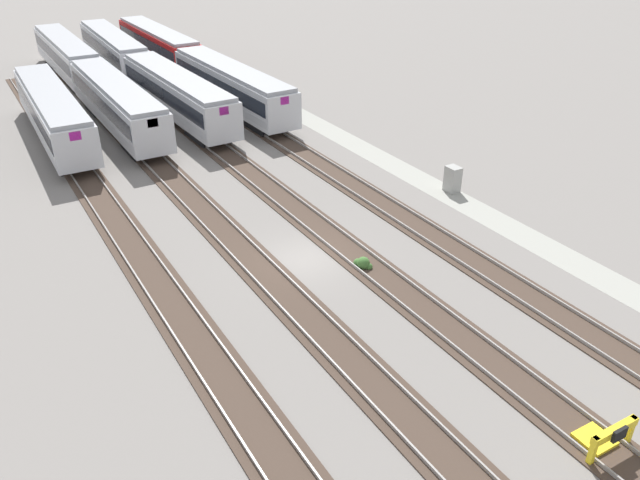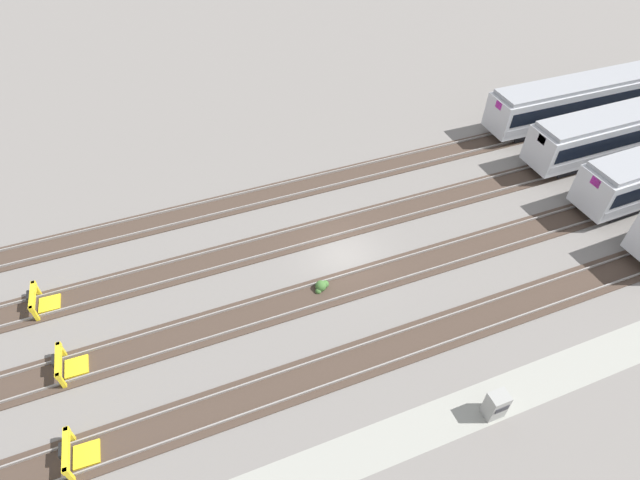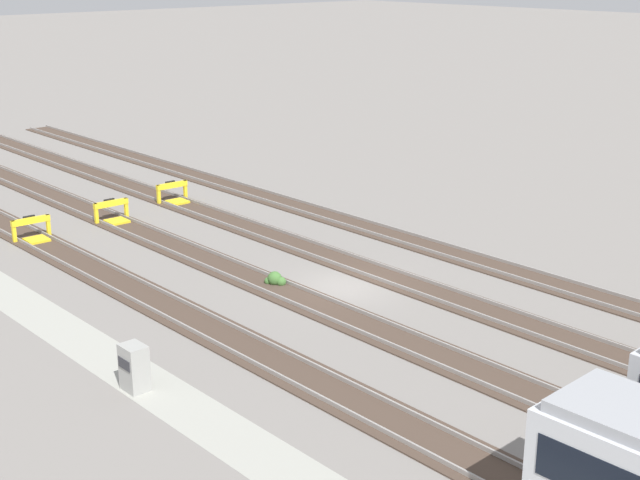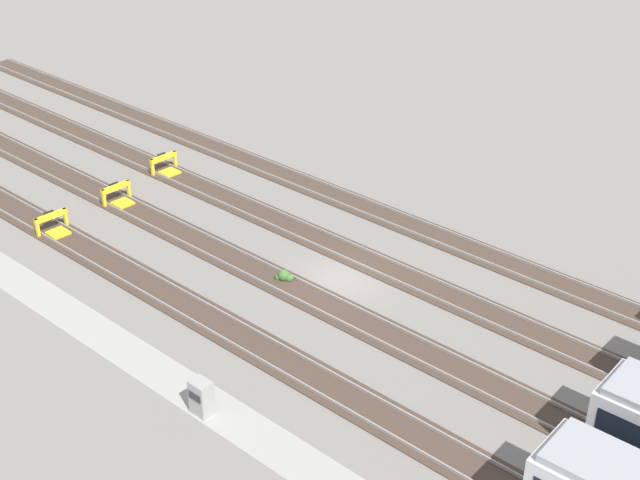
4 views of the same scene
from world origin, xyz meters
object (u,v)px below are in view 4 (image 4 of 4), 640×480
Objects in this scene: bumper_stop_nearest_track at (54,225)px; weed_clump at (284,276)px; electrical_cabinet at (202,397)px; bumper_stop_near_inner_track at (119,196)px; bumper_stop_middle_track at (166,165)px.

bumper_stop_nearest_track is 2.18× the size of weed_clump.
bumper_stop_near_inner_track is at bearing 152.40° from electrical_cabinet.
bumper_stop_nearest_track is 14.14m from weed_clump.
bumper_stop_nearest_track is at bearing -159.10° from weed_clump.
bumper_stop_nearest_track is at bearing -81.09° from bumper_stop_middle_track.
electrical_cabinet is at bearing -14.90° from bumper_stop_nearest_track.
bumper_stop_middle_track is at bearing 143.77° from electrical_cabinet.
weed_clump is at bearing -16.53° from bumper_stop_middle_track.
bumper_stop_middle_track is (-1.47, 9.40, 0.00)m from bumper_stop_nearest_track.
bumper_stop_middle_track is 1.26× the size of electrical_cabinet.
bumper_stop_middle_track is at bearing 163.47° from weed_clump.
weed_clump is (-4.63, 9.79, -0.56)m from electrical_cabinet.
bumper_stop_middle_track is 23.93m from electrical_cabinet.
electrical_cabinet is 1.74× the size of weed_clump.
electrical_cabinet is 10.84m from weed_clump.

